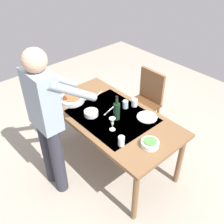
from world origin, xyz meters
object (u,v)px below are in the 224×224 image
at_px(water_cup_near_right, 125,104).
at_px(side_bowl_salad, 150,143).
at_px(chair_near, 146,98).
at_px(side_bowl_bread, 91,113).
at_px(dining_table, 112,121).
at_px(water_cup_far_left, 135,103).
at_px(water_cup_near_left, 121,141).
at_px(wine_glass_left, 112,122).
at_px(person_server, 47,118).
at_px(wine_bottle, 117,111).
at_px(serving_bowl_pasta, 72,99).
at_px(dinner_plate_near, 147,117).

xyz_separation_m(water_cup_near_right, side_bowl_salad, (-0.62, 0.27, -0.01)).
xyz_separation_m(chair_near, side_bowl_bread, (-0.03, 0.98, 0.25)).
relative_size(dining_table, side_bowl_salad, 9.05).
bearing_deg(side_bowl_salad, chair_near, -46.98).
height_order(chair_near, water_cup_far_left, chair_near).
bearing_deg(water_cup_near_right, chair_near, -72.97).
bearing_deg(side_bowl_salad, water_cup_near_left, 45.97).
bearing_deg(wine_glass_left, person_server, 55.49).
height_order(wine_glass_left, water_cup_near_left, wine_glass_left).
height_order(wine_glass_left, water_cup_near_right, wine_glass_left).
bearing_deg(water_cup_far_left, water_cup_near_right, 67.34).
height_order(chair_near, wine_bottle, wine_bottle).
xyz_separation_m(serving_bowl_pasta, dinner_plate_near, (-0.83, -0.44, -0.03)).
bearing_deg(dinner_plate_near, person_server, 64.10).
distance_m(person_server, wine_glass_left, 0.65).
bearing_deg(side_bowl_salad, serving_bowl_pasta, 5.93).
bearing_deg(water_cup_near_right, side_bowl_salad, 156.44).
height_order(wine_bottle, wine_glass_left, wine_bottle).
height_order(dining_table, wine_glass_left, wine_glass_left).
bearing_deg(water_cup_near_left, serving_bowl_pasta, -4.82).
bearing_deg(wine_glass_left, side_bowl_salad, -165.59).
bearing_deg(chair_near, person_server, 90.52).
distance_m(wine_bottle, serving_bowl_pasta, 0.65).
distance_m(wine_glass_left, side_bowl_salad, 0.45).
bearing_deg(dinner_plate_near, wine_bottle, 51.76).
distance_m(dining_table, wine_bottle, 0.20).
bearing_deg(water_cup_near_right, wine_glass_left, 117.33).
relative_size(dining_table, water_cup_near_left, 15.43).
relative_size(water_cup_near_left, side_bowl_salad, 0.59).
relative_size(person_server, water_cup_near_right, 17.78).
height_order(dining_table, water_cup_near_left, water_cup_near_left).
relative_size(wine_bottle, side_bowl_salad, 1.64).
height_order(water_cup_near_left, dinner_plate_near, water_cup_near_left).
distance_m(chair_near, dinner_plate_near, 0.76).
height_order(chair_near, wine_glass_left, chair_near).
bearing_deg(water_cup_far_left, water_cup_near_left, 123.56).
relative_size(water_cup_near_right, water_cup_far_left, 1.03).
bearing_deg(side_bowl_bread, serving_bowl_pasta, 0.04).
distance_m(dining_table, side_bowl_bread, 0.26).
xyz_separation_m(wine_bottle, water_cup_far_left, (0.04, -0.33, -0.06)).
distance_m(water_cup_near_right, side_bowl_salad, 0.68).
distance_m(chair_near, side_bowl_bread, 1.01).
relative_size(chair_near, water_cup_near_left, 8.62).
distance_m(wine_glass_left, side_bowl_bread, 0.36).
xyz_separation_m(person_server, serving_bowl_pasta, (0.36, -0.52, -0.19)).
relative_size(chair_near, water_cup_far_left, 9.87).
distance_m(person_server, wine_bottle, 0.75).
height_order(water_cup_near_left, serving_bowl_pasta, water_cup_near_left).
bearing_deg(wine_glass_left, side_bowl_bread, 1.63).
xyz_separation_m(wine_glass_left, side_bowl_salad, (-0.43, -0.11, -0.07)).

